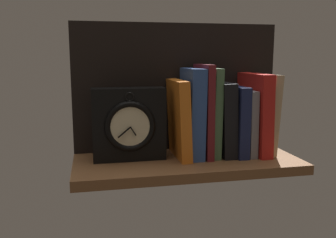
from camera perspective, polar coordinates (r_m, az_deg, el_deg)
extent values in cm
cube|color=brown|center=(97.30, 2.98, -6.97)|extent=(59.07, 24.76, 2.50)
cube|color=black|center=(104.98, 1.41, 5.01)|extent=(59.07, 1.20, 36.12)
cube|color=orange|center=(96.88, 1.71, 0.02)|extent=(3.81, 15.55, 20.82)
cube|color=#2D4C8E|center=(97.56, 3.80, 0.97)|extent=(4.20, 13.49, 23.79)
cube|color=maroon|center=(98.39, 5.58, 1.32)|extent=(2.00, 14.02, 24.76)
cube|color=#476B44|center=(99.18, 6.84, 1.07)|extent=(2.43, 12.28, 23.79)
cube|color=black|center=(100.56, 8.55, 0.03)|extent=(4.40, 13.51, 20.00)
cube|color=#192147|center=(101.95, 10.44, -0.17)|extent=(2.93, 15.09, 18.91)
cube|color=gray|center=(103.13, 11.87, -0.40)|extent=(2.35, 14.21, 17.89)
cube|color=red|center=(104.04, 13.44, 0.84)|extent=(3.83, 16.81, 22.27)
cube|color=tan|center=(105.42, 14.96, 0.84)|extent=(3.30, 13.72, 22.09)
cube|color=black|center=(95.06, -6.17, -0.79)|extent=(18.87, 5.90, 18.87)
torus|color=black|center=(91.80, -5.95, -1.21)|extent=(13.05, 1.60, 13.05)
cylinder|color=beige|center=(91.80, -5.95, -1.21)|extent=(10.53, 0.60, 10.53)
cube|color=black|center=(91.60, -5.49, -1.93)|extent=(1.61, 0.30, 2.35)
cube|color=black|center=(91.42, -6.90, -2.11)|extent=(3.37, 0.30, 2.85)
torus|color=black|center=(91.08, -6.06, 3.49)|extent=(2.44, 0.44, 2.44)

